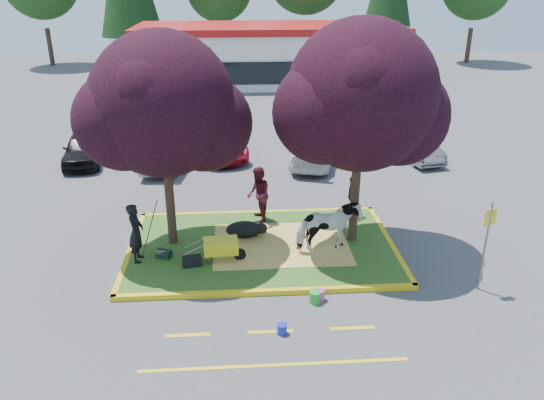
{
  "coord_description": "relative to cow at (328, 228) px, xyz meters",
  "views": [
    {
      "loc": [
        -0.7,
        -14.72,
        7.97
      ],
      "look_at": [
        0.35,
        0.5,
        1.46
      ],
      "focal_mm": 35.0,
      "sensor_mm": 36.0,
      "label": 1
    }
  ],
  "objects": [
    {
      "name": "tree_purple_right",
      "position": [
        0.95,
        0.74,
        3.6
      ],
      "size": [
        5.3,
        4.4,
        6.82
      ],
      "color": "black",
      "rests_on": "median_island"
    },
    {
      "name": "gear_bag_dark",
      "position": [
        -4.07,
        -0.58,
        -0.67
      ],
      "size": [
        0.59,
        0.39,
        0.28
      ],
      "primitive_type": "cube",
      "rotation": [
        0.0,
        0.0,
        0.17
      ],
      "color": "black",
      "rests_on": "median_island"
    },
    {
      "name": "bucket_pink",
      "position": [
        -0.6,
        -2.37,
        -0.8
      ],
      "size": [
        0.29,
        0.29,
        0.3
      ],
      "primitive_type": "cylinder",
      "rotation": [
        0.0,
        0.0,
        -0.02
      ],
      "color": "#DE3197",
      "rests_on": "ground"
    },
    {
      "name": "car_grey",
      "position": [
        5.56,
        8.93,
        -0.34
      ],
      "size": [
        1.98,
        3.89,
        1.22
      ],
      "primitive_type": "imported",
      "rotation": [
        0.0,
        0.0,
        0.19
      ],
      "color": "#54565C",
      "rests_on": "ground"
    },
    {
      "name": "tree_purple_left",
      "position": [
        -4.75,
        0.94,
        3.4
      ],
      "size": [
        5.06,
        4.2,
        6.51
      ],
      "color": "black",
      "rests_on": "median_island"
    },
    {
      "name": "fire_lane_stripe_a",
      "position": [
        -3.97,
        -3.64,
        -0.95
      ],
      "size": [
        1.1,
        0.12,
        0.01
      ],
      "primitive_type": "cube",
      "color": "yellow",
      "rests_on": "ground"
    },
    {
      "name": "sign_post",
      "position": [
        3.83,
        -2.14,
        0.65
      ],
      "size": [
        0.36,
        0.13,
        2.59
      ],
      "rotation": [
        0.0,
        0.0,
        0.28
      ],
      "color": "slate",
      "rests_on": "ground"
    },
    {
      "name": "visitor_a",
      "position": [
        -2.0,
        2.36,
        0.15
      ],
      "size": [
        0.84,
        1.01,
        1.92
      ],
      "primitive_type": "imported",
      "rotation": [
        0.0,
        0.0,
        -1.45
      ],
      "color": "#421320",
      "rests_on": "median_island"
    },
    {
      "name": "car_red",
      "position": [
        -3.5,
        9.97,
        -0.32
      ],
      "size": [
        3.02,
        4.89,
        1.26
      ],
      "primitive_type": "imported",
      "rotation": [
        0.0,
        0.0,
        0.21
      ],
      "color": "maroon",
      "rests_on": "ground"
    },
    {
      "name": "bucket_blue",
      "position": [
        -1.71,
        -3.73,
        -0.82
      ],
      "size": [
        0.29,
        0.29,
        0.26
      ],
      "primitive_type": "cylinder",
      "rotation": [
        0.0,
        0.0,
        -0.2
      ],
      "color": "#1724BF",
      "rests_on": "ground"
    },
    {
      "name": "car_black",
      "position": [
        -9.65,
        9.45,
        -0.28
      ],
      "size": [
        2.04,
        4.14,
        1.36
      ],
      "primitive_type": "imported",
      "rotation": [
        0.0,
        0.0,
        0.11
      ],
      "color": "black",
      "rests_on": "ground"
    },
    {
      "name": "cow",
      "position": [
        0.0,
        0.0,
        0.0
      ],
      "size": [
        2.06,
        1.3,
        1.61
      ],
      "primitive_type": "imported",
      "rotation": [
        0.0,
        0.0,
        1.81
      ],
      "color": "silver",
      "rests_on": "median_island"
    },
    {
      "name": "median_island",
      "position": [
        -1.97,
        0.56,
        -0.88
      ],
      "size": [
        8.0,
        5.0,
        0.15
      ],
      "primitive_type": "cube",
      "color": "#29531A",
      "rests_on": "ground"
    },
    {
      "name": "car_white",
      "position": [
        0.85,
        8.53,
        -0.32
      ],
      "size": [
        3.08,
        4.75,
        1.28
      ],
      "primitive_type": "imported",
      "rotation": [
        0.0,
        0.0,
        2.82
      ],
      "color": "silver",
      "rests_on": "ground"
    },
    {
      "name": "curb_near",
      "position": [
        -1.97,
        -2.02,
        -0.88
      ],
      "size": [
        8.3,
        0.16,
        0.15
      ],
      "primitive_type": "cube",
      "color": "gold",
      "rests_on": "ground"
    },
    {
      "name": "ground",
      "position": [
        -1.97,
        0.56,
        -0.96
      ],
      "size": [
        90.0,
        90.0,
        0.0
      ],
      "primitive_type": "plane",
      "color": "#424244",
      "rests_on": "ground"
    },
    {
      "name": "gear_bag_green",
      "position": [
        -4.95,
        -0.04,
        -0.69
      ],
      "size": [
        0.49,
        0.4,
        0.23
      ],
      "primitive_type": "cube",
      "rotation": [
        0.0,
        0.0,
        -0.37
      ],
      "color": "black",
      "rests_on": "median_island"
    },
    {
      "name": "visitor_b",
      "position": [
        1.29,
        2.63,
        -0.08
      ],
      "size": [
        0.52,
        0.9,
        1.45
      ],
      "primitive_type": "imported",
      "rotation": [
        0.0,
        0.0,
        -1.78
      ],
      "color": "black",
      "rests_on": "median_island"
    },
    {
      "name": "wheelbarrow",
      "position": [
        -3.22,
        -0.33,
        -0.34
      ],
      "size": [
        1.81,
        0.67,
        0.68
      ],
      "rotation": [
        0.0,
        0.0,
        0.07
      ],
      "color": "black",
      "rests_on": "median_island"
    },
    {
      "name": "curb_left",
      "position": [
        -6.05,
        0.56,
        -0.88
      ],
      "size": [
        0.16,
        5.3,
        0.15
      ],
      "primitive_type": "cube",
      "color": "gold",
      "rests_on": "ground"
    },
    {
      "name": "straw_bedding",
      "position": [
        -1.37,
        0.56,
        -0.8
      ],
      "size": [
        4.2,
        3.0,
        0.01
      ],
      "primitive_type": "cube",
      "color": "#E4CB5D",
      "rests_on": "median_island"
    },
    {
      "name": "curb_right",
      "position": [
        2.11,
        0.56,
        -0.88
      ],
      "size": [
        0.16,
        5.3,
        0.15
      ],
      "primitive_type": "cube",
      "color": "gold",
      "rests_on": "ground"
    },
    {
      "name": "car_silver",
      "position": [
        -5.93,
        8.7,
        -0.24
      ],
      "size": [
        1.7,
        4.39,
        1.43
      ],
      "primitive_type": "imported",
      "rotation": [
        0.0,
        0.0,
        3.1
      ],
      "color": "#929699",
      "rests_on": "ground"
    },
    {
      "name": "fire_lane_stripe_c",
      "position": [
        0.03,
        -3.64,
        -0.95
      ],
      "size": [
        1.1,
        0.12,
        0.01
      ],
      "primitive_type": "cube",
      "color": "yellow",
      "rests_on": "ground"
    },
    {
      "name": "fire_lane_stripe_b",
      "position": [
        -1.97,
        -3.64,
        -0.95
      ],
      "size": [
        1.1,
        0.12,
        0.01
      ],
      "primitive_type": "cube",
      "color": "yellow",
      "rests_on": "ground"
    },
    {
      "name": "fire_lane_long",
      "position": [
        -1.97,
        -4.84,
        -0.95
      ],
      "size": [
        6.0,
        0.1,
        0.01
      ],
      "primitive_type": "cube",
      "color": "yellow",
      "rests_on": "ground"
    },
    {
      "name": "retail_building",
      "position": [
        0.03,
        28.54,
        1.29
      ],
      "size": [
        20.4,
        8.4,
        4.4
      ],
      "color": "silver",
      "rests_on": "ground"
    },
    {
      "name": "handler",
      "position": [
        -5.67,
        -0.14,
        0.1
      ],
      "size": [
        0.45,
        0.67,
        1.8
      ],
      "primitive_type": "imported",
      "rotation": [
        0.0,
        0.0,
        1.54
      ],
      "color": "black",
      "rests_on": "median_island"
    },
    {
      "name": "bucket_green",
      "position": [
        -0.74,
        -2.48,
        -0.79
      ],
      "size": [
        0.37,
        0.37,
        0.32
      ],
      "primitive_type": "cylinder",
      "rotation": [
        0.0,
        0.0,
        -0.29
      ],
      "color": "green",
      "rests_on": "ground"
    },
    {
      "name": "calf",
      "position": [
        -2.52,
        1.18,
        -0.55
      ],
      "size": [
        1.35,
        1.07,
        0.51
      ],
      "primitive_type": "ellipsoid",
      "rotation": [
        0.0,
        0.0,
        0.39
      ],
      "color": "black",
      "rests_on": "median_island"
    },
    {
      "name": "curb_far",
      "position": [
        -1.97,
        3.14,
        -0.88
      ],
      "size": [
        8.3,
        0.16,
        0.15
      ],
      "primitive_type": "cube",
      "color": "gold",
      "rests_on": "ground"
    }
  ]
}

